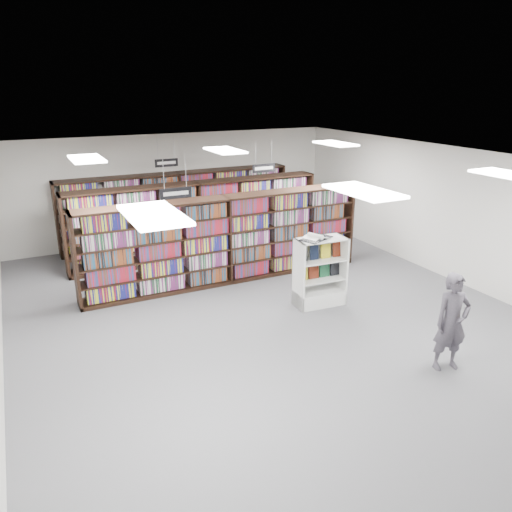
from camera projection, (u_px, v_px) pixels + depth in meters
name	position (u px, v px, depth m)	size (l,w,h in m)	color
floor	(265.00, 312.00, 10.56)	(12.00, 12.00, 0.00)	#4C4D51
ceiling	(266.00, 160.00, 9.51)	(10.00, 12.00, 0.10)	white
wall_back	(175.00, 187.00, 15.12)	(10.00, 0.10, 3.20)	silver
wall_right	(448.00, 213.00, 12.13)	(0.10, 12.00, 3.20)	silver
bookshelf_row_near	(227.00, 240.00, 11.91)	(7.00, 0.60, 2.10)	black
bookshelf_row_mid	(198.00, 220.00, 13.61)	(7.00, 0.60, 2.10)	black
bookshelf_row_far	(179.00, 207.00, 15.05)	(7.00, 0.60, 2.10)	black
aisle_sign_left	(176.00, 192.00, 9.95)	(0.65, 0.02, 0.80)	#B2B2B7
aisle_sign_right	(264.00, 167.00, 12.90)	(0.65, 0.02, 0.80)	#B2B2B7
aisle_sign_center	(166.00, 162.00, 13.76)	(0.65, 0.02, 0.80)	#B2B2B7
troffer_front_left	(153.00, 215.00, 5.73)	(0.60, 1.20, 0.04)	white
troffer_front_center	(364.00, 191.00, 6.98)	(0.60, 1.20, 0.04)	white
troffer_front_right	(510.00, 175.00, 8.24)	(0.60, 1.20, 0.04)	white
troffer_back_left	(87.00, 159.00, 9.97)	(0.60, 1.20, 0.04)	white
troffer_back_center	(225.00, 150.00, 11.22)	(0.60, 1.20, 0.04)	white
troffer_back_right	(335.00, 144.00, 12.47)	(0.60, 1.20, 0.04)	white
endcap_display	(319.00, 282.00, 10.83)	(1.11, 0.61, 1.51)	silver
open_book	(316.00, 237.00, 10.43)	(0.79, 0.64, 0.13)	black
shopper	(452.00, 322.00, 8.24)	(0.62, 0.41, 1.71)	#4C4751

